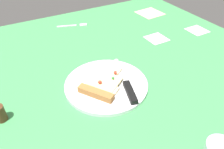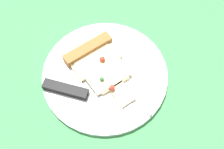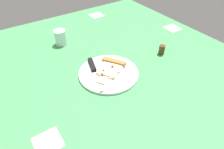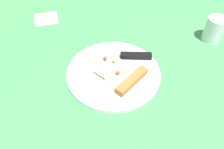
{
  "view_description": "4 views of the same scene",
  "coord_description": "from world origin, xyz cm",
  "px_view_note": "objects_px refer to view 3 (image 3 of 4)",
  "views": [
    {
      "loc": [
        26.46,
        45.78,
        48.75
      ],
      "look_at": [
        -2.36,
        -5.65,
        2.98
      ],
      "focal_mm": 34.69,
      "sensor_mm": 36.0,
      "label": 1
    },
    {
      "loc": [
        -27.9,
        -5.45,
        55.88
      ],
      "look_at": [
        -0.76,
        -5.97,
        3.3
      ],
      "focal_mm": 43.84,
      "sensor_mm": 36.0,
      "label": 2
    },
    {
      "loc": [
        -37.26,
        -63.55,
        59.38
      ],
      "look_at": [
        0.29,
        -7.84,
        2.32
      ],
      "focal_mm": 30.88,
      "sensor_mm": 36.0,
      "label": 3
    },
    {
      "loc": [
        43.46,
        -16.14,
        48.16
      ],
      "look_at": [
        3.09,
        -5.5,
        2.82
      ],
      "focal_mm": 34.28,
      "sensor_mm": 36.0,
      "label": 4
    }
  ],
  "objects_px": {
    "drinking_glass": "(61,37)",
    "knife": "(94,71)",
    "pizza_slice": "(111,68)",
    "pepper_shaker": "(162,50)",
    "plate": "(109,73)"
  },
  "relations": [
    {
      "from": "knife",
      "to": "pepper_shaker",
      "type": "xyz_separation_m",
      "value": [
        0.39,
        -0.06,
        0.01
      ]
    },
    {
      "from": "plate",
      "to": "pizza_slice",
      "type": "height_order",
      "value": "pizza_slice"
    },
    {
      "from": "knife",
      "to": "drinking_glass",
      "type": "xyz_separation_m",
      "value": [
        -0.02,
        0.34,
        0.02
      ]
    },
    {
      "from": "plate",
      "to": "knife",
      "type": "relative_size",
      "value": 1.2
    },
    {
      "from": "pepper_shaker",
      "to": "knife",
      "type": "bearing_deg",
      "value": 171.59
    },
    {
      "from": "drinking_glass",
      "to": "knife",
      "type": "bearing_deg",
      "value": -86.12
    },
    {
      "from": "plate",
      "to": "pizza_slice",
      "type": "distance_m",
      "value": 0.03
    },
    {
      "from": "knife",
      "to": "pepper_shaker",
      "type": "height_order",
      "value": "pepper_shaker"
    },
    {
      "from": "plate",
      "to": "drinking_glass",
      "type": "height_order",
      "value": "drinking_glass"
    },
    {
      "from": "drinking_glass",
      "to": "pepper_shaker",
      "type": "height_order",
      "value": "drinking_glass"
    },
    {
      "from": "pizza_slice",
      "to": "pepper_shaker",
      "type": "xyz_separation_m",
      "value": [
        0.31,
        -0.03,
        0.01
      ]
    },
    {
      "from": "pizza_slice",
      "to": "drinking_glass",
      "type": "xyz_separation_m",
      "value": [
        -0.1,
        0.37,
        0.02
      ]
    },
    {
      "from": "plate",
      "to": "pizza_slice",
      "type": "bearing_deg",
      "value": 33.98
    },
    {
      "from": "pizza_slice",
      "to": "drinking_glass",
      "type": "distance_m",
      "value": 0.38
    },
    {
      "from": "pizza_slice",
      "to": "knife",
      "type": "xyz_separation_m",
      "value": [
        -0.08,
        0.03,
        -0.0
      ]
    }
  ]
}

